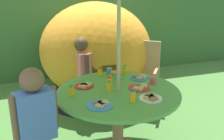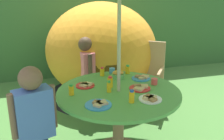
{
  "view_description": "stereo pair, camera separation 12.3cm",
  "coord_description": "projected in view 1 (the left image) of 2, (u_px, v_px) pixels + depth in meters",
  "views": [
    {
      "loc": [
        -0.85,
        -2.33,
        1.79
      ],
      "look_at": [
        -0.08,
        -0.05,
        1.0
      ],
      "focal_mm": 42.06,
      "sensor_mm": 36.0,
      "label": 1
    },
    {
      "loc": [
        -0.73,
        -2.36,
        1.79
      ],
      "look_at": [
        -0.08,
        -0.05,
        1.0
      ],
      "focal_mm": 42.06,
      "sensor_mm": 36.0,
      "label": 2
    }
  ],
  "objects": [
    {
      "name": "plate_center_back",
      "position": [
        84.0,
        86.0,
        2.78
      ],
      "size": [
        0.2,
        0.2,
        0.03
      ],
      "color": "red",
      "rests_on": "garden_table"
    },
    {
      "name": "child_in_blue_shirt",
      "position": [
        36.0,
        116.0,
        2.19
      ],
      "size": [
        0.38,
        0.25,
        1.17
      ],
      "rotation": [
        0.0,
        0.0,
        0.31
      ],
      "color": "navy",
      "rests_on": "ground_plane"
    },
    {
      "name": "juice_bottle_mid_right",
      "position": [
        109.0,
        87.0,
        2.63
      ],
      "size": [
        0.05,
        0.05,
        0.12
      ],
      "color": "yellow",
      "rests_on": "garden_table"
    },
    {
      "name": "cup_far",
      "position": [
        153.0,
        81.0,
        2.86
      ],
      "size": [
        0.07,
        0.07,
        0.07
      ],
      "primitive_type": "cylinder",
      "color": "#E04C47",
      "rests_on": "garden_table"
    },
    {
      "name": "plate_center_front",
      "position": [
        100.0,
        105.0,
        2.35
      ],
      "size": [
        0.24,
        0.24,
        0.03
      ],
      "color": "#338CD8",
      "rests_on": "garden_table"
    },
    {
      "name": "juice_bottle_far_left",
      "position": [
        125.0,
        69.0,
        3.19
      ],
      "size": [
        0.06,
        0.06,
        0.11
      ],
      "color": "yellow",
      "rests_on": "garden_table"
    },
    {
      "name": "snack_bowl",
      "position": [
        116.0,
        75.0,
        3.02
      ],
      "size": [
        0.15,
        0.15,
        0.09
      ],
      "color": "#66B259",
      "rests_on": "garden_table"
    },
    {
      "name": "garden_table",
      "position": [
        118.0,
        106.0,
        2.73
      ],
      "size": [
        1.26,
        1.26,
        0.75
      ],
      "color": "#93704C",
      "rests_on": "ground_plane"
    },
    {
      "name": "juice_bottle_near_right",
      "position": [
        71.0,
        91.0,
        2.54
      ],
      "size": [
        0.05,
        0.05,
        0.11
      ],
      "color": "yellow",
      "rests_on": "garden_table"
    },
    {
      "name": "cup_near",
      "position": [
        109.0,
        71.0,
        3.17
      ],
      "size": [
        0.07,
        0.07,
        0.07
      ],
      "primitive_type": "cylinder",
      "color": "#4C99D8",
      "rests_on": "garden_table"
    },
    {
      "name": "dome_tent",
      "position": [
        96.0,
        50.0,
        4.26
      ],
      "size": [
        2.19,
        2.19,
        1.53
      ],
      "rotation": [
        0.0,
        0.0,
        -0.24
      ],
      "color": "orange",
      "rests_on": "ground_plane"
    },
    {
      "name": "child_in_pink_shirt",
      "position": [
        82.0,
        67.0,
        3.53
      ],
      "size": [
        0.21,
        0.38,
        1.13
      ],
      "rotation": [
        0.0,
        0.0,
        -1.41
      ],
      "color": "#3F3F47",
      "rests_on": "ground_plane"
    },
    {
      "name": "juice_bottle_near_left",
      "position": [
        109.0,
        82.0,
        2.75
      ],
      "size": [
        0.06,
        0.06,
        0.12
      ],
      "color": "yellow",
      "rests_on": "garden_table"
    },
    {
      "name": "juice_bottle_far_right",
      "position": [
        100.0,
        72.0,
        3.09
      ],
      "size": [
        0.05,
        0.05,
        0.11
      ],
      "color": "yellow",
      "rests_on": "garden_table"
    },
    {
      "name": "juice_bottle_spot_a",
      "position": [
        133.0,
        96.0,
        2.41
      ],
      "size": [
        0.05,
        0.05,
        0.12
      ],
      "color": "yellow",
      "rests_on": "garden_table"
    },
    {
      "name": "plate_back_edge",
      "position": [
        139.0,
        77.0,
        3.02
      ],
      "size": [
        0.21,
        0.21,
        0.03
      ],
      "color": "#338CD8",
      "rests_on": "garden_table"
    },
    {
      "name": "hedge_backdrop",
      "position": [
        68.0,
        28.0,
        5.36
      ],
      "size": [
        9.0,
        0.7,
        1.87
      ],
      "primitive_type": "cube",
      "color": "#33602D",
      "rests_on": "ground_plane"
    },
    {
      "name": "wooden_chair",
      "position": [
        140.0,
        72.0,
        3.85
      ],
      "size": [
        0.68,
        0.66,
        1.01
      ],
      "rotation": [
        0.0,
        0.0,
        -0.62
      ],
      "color": "tan",
      "rests_on": "ground_plane"
    },
    {
      "name": "plate_mid_left",
      "position": [
        139.0,
        87.0,
        2.73
      ],
      "size": [
        0.22,
        0.22,
        0.03
      ],
      "color": "red",
      "rests_on": "garden_table"
    },
    {
      "name": "plate_front_edge",
      "position": [
        151.0,
        98.0,
        2.48
      ],
      "size": [
        0.22,
        0.22,
        0.03
      ],
      "color": "white",
      "rests_on": "garden_table"
    }
  ]
}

